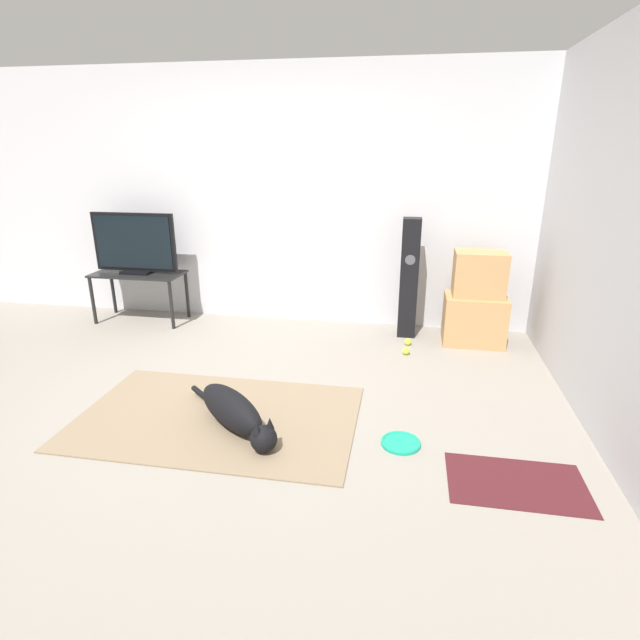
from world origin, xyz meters
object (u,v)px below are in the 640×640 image
(cardboard_box_lower, at_px, (474,319))
(cardboard_box_upper, at_px, (479,274))
(tennis_ball_near_speaker, at_px, (406,351))
(dog, at_px, (235,412))
(tv_stand, at_px, (139,280))
(floor_speaker, at_px, (409,279))
(tennis_ball_by_boxes, at_px, (408,342))
(frisbee, at_px, (401,443))
(tv, at_px, (134,244))

(cardboard_box_lower, bearing_deg, cardboard_box_upper, 66.73)
(tennis_ball_near_speaker, bearing_deg, dog, -126.62)
(cardboard_box_lower, relative_size, tv_stand, 0.60)
(floor_speaker, bearing_deg, tv_stand, -179.11)
(floor_speaker, height_order, tennis_ball_by_boxes, floor_speaker)
(floor_speaker, bearing_deg, cardboard_box_upper, -7.13)
(tennis_ball_near_speaker, bearing_deg, frisbee, -90.46)
(floor_speaker, distance_m, tennis_ball_by_boxes, 0.61)
(cardboard_box_upper, relative_size, tv, 0.52)
(cardboard_box_upper, xyz_separation_m, floor_speaker, (-0.63, 0.08, -0.09))
(frisbee, relative_size, cardboard_box_lower, 0.45)
(tennis_ball_by_boxes, bearing_deg, tennis_ball_near_speaker, -93.48)
(cardboard_box_lower, distance_m, tennis_ball_near_speaker, 0.77)
(tv, distance_m, tennis_ball_by_boxes, 2.95)
(cardboard_box_lower, relative_size, tennis_ball_by_boxes, 8.54)
(frisbee, height_order, tv_stand, tv_stand)
(tennis_ball_by_boxes, bearing_deg, tv, 175.29)
(cardboard_box_lower, bearing_deg, tv, 179.10)
(floor_speaker, distance_m, tv_stand, 2.81)
(tv, bearing_deg, dog, -48.57)
(frisbee, distance_m, tv_stand, 3.43)
(frisbee, bearing_deg, tv, 145.42)
(cardboard_box_lower, distance_m, floor_speaker, 0.72)
(frisbee, xyz_separation_m, floor_speaker, (0.00, 1.97, 0.57))
(floor_speaker, relative_size, tennis_ball_near_speaker, 17.52)
(dog, bearing_deg, tennis_ball_by_boxes, 56.95)
(cardboard_box_lower, height_order, cardboard_box_upper, cardboard_box_upper)
(cardboard_box_upper, distance_m, floor_speaker, 0.65)
(dog, height_order, cardboard_box_upper, cardboard_box_upper)
(dog, relative_size, tv, 0.92)
(frisbee, distance_m, tennis_ball_near_speaker, 1.47)
(cardboard_box_upper, bearing_deg, tv_stand, 179.40)
(cardboard_box_upper, bearing_deg, tennis_ball_by_boxes, -162.41)
(tv_stand, relative_size, tv, 1.05)
(cardboard_box_lower, xyz_separation_m, cardboard_box_upper, (0.01, 0.02, 0.44))
(frisbee, bearing_deg, floor_speaker, 89.89)
(cardboard_box_upper, distance_m, tv, 3.45)
(frisbee, height_order, floor_speaker, floor_speaker)
(cardboard_box_upper, height_order, tv_stand, cardboard_box_upper)
(dog, distance_m, cardboard_box_lower, 2.56)
(floor_speaker, relative_size, tv, 1.30)
(floor_speaker, bearing_deg, tennis_ball_near_speaker, -89.09)
(dog, relative_size, tennis_ball_near_speaker, 12.46)
(dog, distance_m, frisbee, 1.09)
(frisbee, xyz_separation_m, tennis_ball_near_speaker, (0.01, 1.47, 0.02))
(dog, bearing_deg, tennis_ball_near_speaker, 53.38)
(frisbee, xyz_separation_m, tv, (-2.80, 1.93, 0.82))
(cardboard_box_upper, height_order, floor_speaker, floor_speaker)
(cardboard_box_lower, height_order, tv, tv)
(floor_speaker, height_order, tv, floor_speaker)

